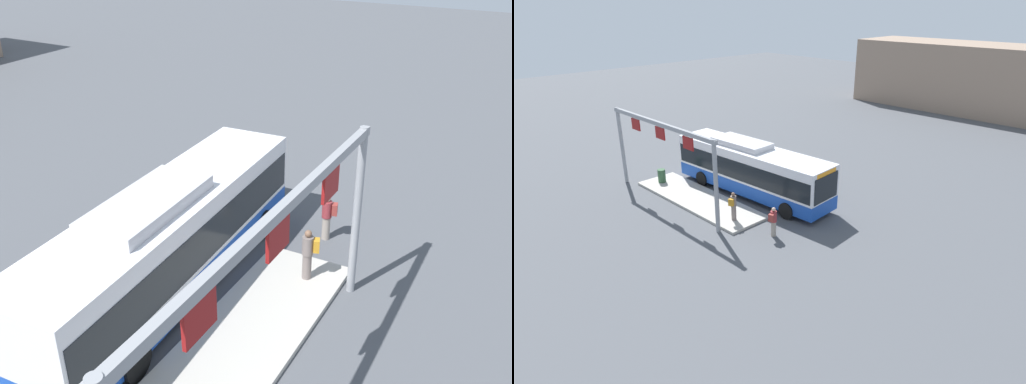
# 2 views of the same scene
# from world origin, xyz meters

# --- Properties ---
(ground_plane) EXTENTS (120.00, 120.00, 0.00)m
(ground_plane) POSITION_xyz_m (0.00, 0.00, 0.00)
(ground_plane) COLOR #4C4F54
(platform_curb) EXTENTS (10.00, 2.80, 0.16)m
(platform_curb) POSITION_xyz_m (-1.66, -3.08, 0.08)
(platform_curb) COLOR #B2ADA3
(platform_curb) RESTS_ON ground
(bus_main) EXTENTS (11.59, 3.17, 3.46)m
(bus_main) POSITION_xyz_m (-0.01, -0.00, 1.81)
(bus_main) COLOR #1947AD
(bus_main) RESTS_ON ground
(person_boarding) EXTENTS (0.44, 0.59, 1.67)m
(person_boarding) POSITION_xyz_m (4.90, -2.98, 0.89)
(person_boarding) COLOR gray
(person_boarding) RESTS_ON ground
(person_waiting_near) EXTENTS (0.47, 0.60, 1.67)m
(person_waiting_near) POSITION_xyz_m (2.21, -3.45, 1.05)
(person_waiting_near) COLOR slate
(person_waiting_near) RESTS_ON platform_curb
(platform_sign_gantry) EXTENTS (10.49, 0.24, 5.20)m
(platform_sign_gantry) POSITION_xyz_m (-2.60, -4.75, 3.81)
(platform_sign_gantry) COLOR gray
(platform_sign_gantry) RESTS_ON ground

